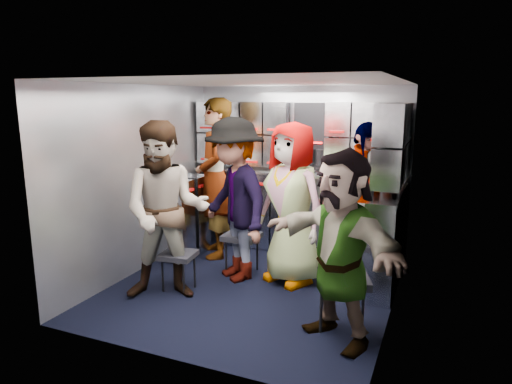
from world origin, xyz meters
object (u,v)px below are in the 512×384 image
at_px(jump_seat_near_left, 178,257).
at_px(jump_seat_mid_left, 242,238).
at_px(jump_seat_mid_right, 363,242).
at_px(attendant_standing, 215,179).
at_px(attendant_arc_a, 166,212).
at_px(attendant_arc_d, 362,205).
at_px(jump_seat_center, 296,238).
at_px(attendant_arc_b, 234,200).
at_px(attendant_arc_c, 292,204).
at_px(attendant_arc_e, 340,247).
at_px(jump_seat_near_right, 343,282).

xyz_separation_m(jump_seat_near_left, jump_seat_mid_left, (0.40, 0.70, 0.04)).
bearing_deg(jump_seat_mid_right, attendant_standing, 179.45).
bearing_deg(attendant_arc_a, jump_seat_mid_right, 12.00).
bearing_deg(jump_seat_mid_right, attendant_arc_d, -90.00).
xyz_separation_m(jump_seat_mid_right, attendant_standing, (-1.82, 0.02, 0.58)).
bearing_deg(jump_seat_mid_right, jump_seat_center, -161.37).
height_order(attendant_arc_b, attendant_arc_c, attendant_arc_b).
distance_m(jump_seat_near_left, attendant_arc_d, 1.98).
bearing_deg(attendant_arc_d, attendant_arc_b, 156.53).
xyz_separation_m(attendant_arc_c, attendant_arc_e, (0.75, -1.02, -0.06)).
bearing_deg(attendant_arc_b, attendant_arc_a, -81.55).
bearing_deg(attendant_arc_c, attendant_arc_a, -115.33).
relative_size(jump_seat_center, attendant_standing, 0.25).
distance_m(attendant_arc_a, attendant_arc_c, 1.31).
xyz_separation_m(jump_seat_near_right, attendant_arc_c, (-0.75, 0.84, 0.43)).
height_order(attendant_arc_b, attendant_arc_e, attendant_arc_b).
xyz_separation_m(attendant_arc_a, attendant_arc_b, (0.40, 0.70, 0.00)).
xyz_separation_m(jump_seat_near_left, attendant_arc_e, (1.74, -0.34, 0.44)).
relative_size(attendant_standing, attendant_arc_d, 1.14).
distance_m(jump_seat_mid_left, attendant_arc_e, 1.74).
xyz_separation_m(jump_seat_near_left, attendant_arc_c, (0.99, 0.67, 0.50)).
relative_size(attendant_standing, attendant_arc_b, 1.11).
bearing_deg(attendant_arc_d, jump_seat_center, 144.19).
height_order(jump_seat_near_left, attendant_standing, attendant_standing).
height_order(jump_seat_near_left, attendant_arc_b, attendant_arc_b).
relative_size(jump_seat_mid_right, attendant_arc_e, 0.30).
bearing_deg(jump_seat_center, attendant_standing, 167.52).
xyz_separation_m(attendant_standing, attendant_arc_a, (0.14, -1.28, -0.10)).
bearing_deg(jump_seat_center, jump_seat_mid_right, 18.63).
bearing_deg(jump_seat_mid_left, attendant_arc_d, 9.13).
height_order(jump_seat_mid_right, jump_seat_near_right, jump_seat_near_right).
xyz_separation_m(jump_seat_near_left, jump_seat_near_right, (1.74, -0.16, 0.08)).
bearing_deg(attendant_arc_e, jump_seat_mid_right, 125.76).
relative_size(jump_seat_center, jump_seat_mid_right, 1.01).
relative_size(jump_seat_mid_right, attendant_arc_b, 0.27).
xyz_separation_m(attendant_arc_c, attendant_arc_d, (0.69, 0.23, 0.00)).
distance_m(jump_seat_center, attendant_arc_b, 0.82).
bearing_deg(attendant_arc_b, jump_seat_near_left, -89.36).
height_order(jump_seat_near_right, attendant_arc_d, attendant_arc_d).
bearing_deg(attendant_arc_e, jump_seat_near_left, -157.60).
relative_size(jump_seat_center, attendant_arc_a, 0.28).
xyz_separation_m(attendant_arc_b, attendant_arc_e, (1.34, -0.86, -0.09)).
xyz_separation_m(jump_seat_center, jump_seat_mid_right, (0.69, 0.23, -0.02)).
bearing_deg(jump_seat_near_left, jump_seat_near_right, -5.40).
relative_size(jump_seat_mid_right, jump_seat_near_right, 0.91).
xyz_separation_m(jump_seat_mid_left, jump_seat_mid_right, (1.29, 0.39, 0.01)).
xyz_separation_m(jump_seat_mid_right, attendant_arc_b, (-1.29, -0.57, 0.48)).
bearing_deg(jump_seat_mid_right, jump_seat_mid_left, -163.26).
bearing_deg(attendant_arc_a, jump_seat_center, 21.24).
distance_m(attendant_standing, attendant_arc_c, 1.22).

